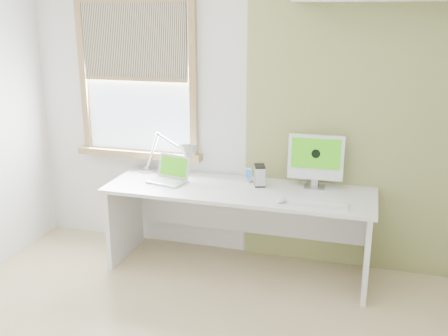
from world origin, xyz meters
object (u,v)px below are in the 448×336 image
at_px(external_drive, 260,175).
at_px(imac, 316,158).
at_px(desk, 240,208).
at_px(laptop, 170,175).
at_px(desk_lamp, 180,156).

xyz_separation_m(external_drive, imac, (0.45, 0.08, 0.16)).
height_order(desk, laptop, laptop).
bearing_deg(imac, desk, -165.57).
xyz_separation_m(desk_lamp, imac, (1.16, 0.07, 0.05)).
height_order(laptop, external_drive, laptop).
xyz_separation_m(desk, desk_lamp, (-0.57, 0.08, 0.39)).
distance_m(desk_lamp, external_drive, 0.72).
bearing_deg(external_drive, desk_lamp, 179.36).
xyz_separation_m(laptop, external_drive, (0.76, 0.10, 0.03)).
relative_size(external_drive, imac, 0.38).
distance_m(desk, imac, 0.75).
bearing_deg(external_drive, desk, -152.75).
xyz_separation_m(desk_lamp, external_drive, (0.71, -0.01, -0.11)).
relative_size(laptop, external_drive, 2.03).
relative_size(desk, imac, 4.88).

